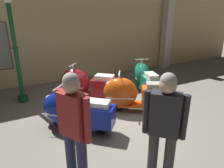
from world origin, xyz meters
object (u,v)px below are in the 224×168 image
Objects in this scene: scooter_3 at (144,78)px; visitor_1 at (164,124)px; scooter_0 at (72,111)px; scooter_1 at (84,84)px; scooter_2 at (131,94)px; lamppost at (14,40)px; visitor_0 at (74,125)px.

visitor_1 is at bearing 164.61° from scooter_3.
scooter_0 is 2.25m from visitor_1.
scooter_1 is (0.78, 1.42, 0.04)m from scooter_0.
scooter_2 reaches higher than scooter_0.
scooter_3 is at bearing -114.66° from scooter_0.
scooter_3 is at bearing -15.29° from lamppost.
scooter_0 is 0.85× the size of visitor_0.
scooter_0 is 1.62m from scooter_2.
scooter_1 is at bearing 100.10° from scooter_3.
lamppost is at bearing 66.31° from visitor_1.
lamppost is (-1.63, 0.74, 1.28)m from scooter_1.
scooter_0 is 0.92× the size of scooter_1.
visitor_1 reaches higher than scooter_2.
scooter_0 is at bearing 64.90° from visitor_1.
lamppost is at bearing -6.85° from scooter_2.
visitor_0 is (-2.01, -1.66, 0.54)m from scooter_2.
visitor_1 is (-0.08, -3.48, 0.53)m from scooter_1.
visitor_0 is at bearing 147.48° from scooter_3.
visitor_0 reaches higher than scooter_2.
visitor_0 is 1.23m from visitor_1.
lamppost reaches higher than scooter_0.
scooter_2 is 0.97× the size of visitor_0.
lamppost is (-3.62, 0.99, 1.30)m from scooter_3.
scooter_0 is 1.62m from scooter_1.
scooter_2 reaches higher than scooter_3.
scooter_3 is 0.99× the size of visitor_0.
lamppost is at bearing 91.95° from scooter_3.
visitor_0 reaches higher than scooter_0.
scooter_1 is 3.52m from visitor_1.
scooter_2 is 1.54m from scooter_3.
scooter_2 is 0.97× the size of visitor_1.
lamppost is 4.56m from visitor_1.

